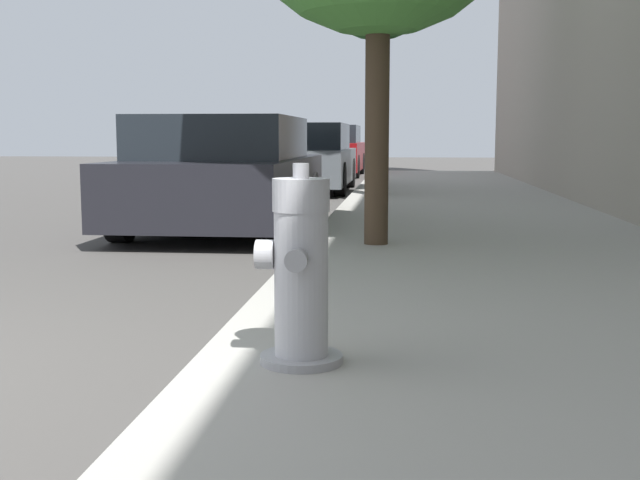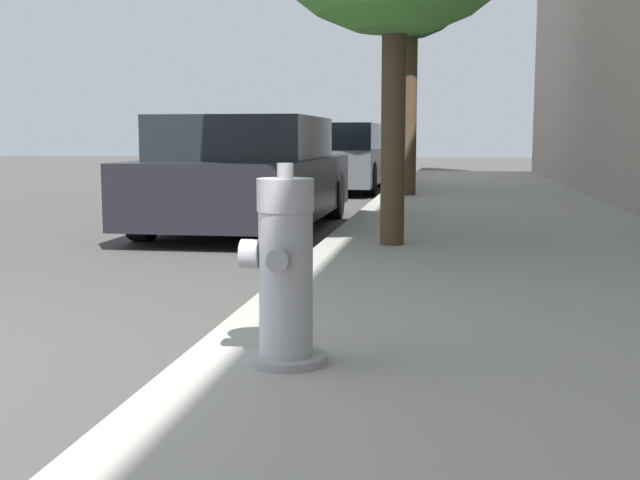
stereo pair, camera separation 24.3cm
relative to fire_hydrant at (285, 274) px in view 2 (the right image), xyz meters
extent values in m
cube|color=#99968E|center=(1.23, -0.39, -0.45)|extent=(3.39, 40.00, 0.13)
cylinder|color=#97979C|center=(0.00, 0.00, -0.36)|extent=(0.35, 0.35, 0.04)
cylinder|color=#B2B2B7|center=(0.00, 0.00, -0.04)|extent=(0.23, 0.23, 0.61)
cylinder|color=#B2B2B7|center=(0.00, 0.00, 0.33)|extent=(0.24, 0.24, 0.14)
cylinder|color=#97979C|center=(0.00, 0.00, 0.43)|extent=(0.07, 0.07, 0.06)
cylinder|color=#97979C|center=(0.00, -0.15, 0.08)|extent=(0.09, 0.06, 0.09)
cylinder|color=#97979C|center=(0.00, 0.15, 0.08)|extent=(0.09, 0.06, 0.09)
cylinder|color=#97979C|center=(-0.15, 0.00, 0.08)|extent=(0.08, 0.12, 0.12)
cube|color=black|center=(-1.65, 5.98, -0.01)|extent=(1.81, 4.21, 0.66)
cube|color=black|center=(-1.65, 5.81, 0.56)|extent=(1.66, 2.32, 0.48)
cylinder|color=black|center=(-2.48, 7.29, -0.20)|extent=(0.20, 0.62, 0.62)
cylinder|color=black|center=(-0.83, 7.29, -0.20)|extent=(0.20, 0.62, 0.62)
cylinder|color=black|center=(-2.48, 4.67, -0.20)|extent=(0.20, 0.62, 0.62)
cylinder|color=black|center=(-0.83, 4.67, -0.20)|extent=(0.20, 0.62, 0.62)
cube|color=#4C5156|center=(-1.53, 12.64, -0.01)|extent=(1.73, 4.25, 0.66)
cube|color=black|center=(-1.53, 12.47, 0.57)|extent=(1.59, 2.34, 0.51)
cylinder|color=black|center=(-2.31, 13.96, -0.20)|extent=(0.20, 0.63, 0.63)
cylinder|color=black|center=(-0.75, 13.96, -0.20)|extent=(0.20, 0.63, 0.63)
cylinder|color=black|center=(-2.31, 11.33, -0.20)|extent=(0.20, 0.63, 0.63)
cylinder|color=black|center=(-0.75, 11.33, -0.20)|extent=(0.20, 0.63, 0.63)
cube|color=maroon|center=(-1.69, 19.01, 0.03)|extent=(1.83, 3.99, 0.75)
cube|color=black|center=(-1.69, 18.85, 0.64)|extent=(1.69, 2.19, 0.48)
cylinder|color=black|center=(-2.53, 20.24, -0.21)|extent=(0.20, 0.61, 0.61)
cylinder|color=black|center=(-0.86, 20.24, -0.21)|extent=(0.20, 0.61, 0.61)
cylinder|color=black|center=(-2.53, 17.77, -0.21)|extent=(0.20, 0.61, 0.61)
cylinder|color=black|center=(-0.86, 17.77, -0.21)|extent=(0.20, 0.61, 0.61)
cylinder|color=#423323|center=(0.18, 3.82, 0.76)|extent=(0.21, 0.21, 2.28)
cylinder|color=#423323|center=(-0.04, 10.01, 1.07)|extent=(0.35, 0.35, 2.90)
camera|label=1|loc=(0.43, -3.27, 0.57)|focal=45.00mm
camera|label=2|loc=(0.67, -3.23, 0.57)|focal=45.00mm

